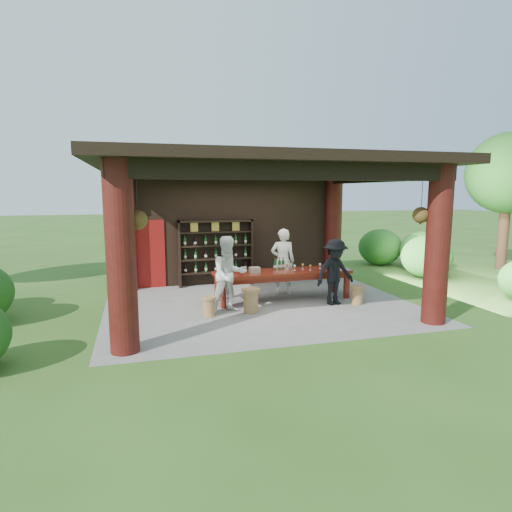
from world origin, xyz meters
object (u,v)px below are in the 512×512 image
object	(u,v)px
stool_near_left	(251,300)
guest_man	(335,272)
stool_far_left	(209,306)
napkin_basket	(255,270)
stool_near_right	(357,294)
tasting_table	(283,275)
host	(283,261)
wine_shelf	(216,253)
guest_woman	(229,275)

from	to	relation	value
stool_near_left	guest_man	bearing A→B (deg)	3.58
stool_far_left	napkin_basket	bearing A→B (deg)	35.73
stool_near_right	tasting_table	bearing A→B (deg)	149.67
tasting_table	guest_man	distance (m)	1.35
guest_man	host	bearing A→B (deg)	108.81
stool_near_left	napkin_basket	world-z (taller)	napkin_basket
wine_shelf	stool_near_right	world-z (taller)	wine_shelf
guest_man	napkin_basket	distance (m)	1.98
stool_near_right	guest_woman	size ratio (longest dim) A/B	0.26
stool_near_right	napkin_basket	bearing A→B (deg)	159.38
tasting_table	stool_near_right	size ratio (longest dim) A/B	7.64
wine_shelf	guest_woman	distance (m)	2.92
stool_near_right	napkin_basket	size ratio (longest dim) A/B	1.79
stool_near_right	guest_man	world-z (taller)	guest_man
stool_near_left	napkin_basket	distance (m)	1.08
wine_shelf	stool_near_right	size ratio (longest dim) A/B	4.74
stool_near_left	wine_shelf	bearing A→B (deg)	94.65
wine_shelf	guest_man	xyz separation A→B (m)	(2.42, -2.94, -0.17)
stool_near_right	host	world-z (taller)	host
stool_far_left	guest_man	xyz separation A→B (m)	(3.16, 0.20, 0.57)
wine_shelf	stool_far_left	bearing A→B (deg)	-103.17
tasting_table	stool_far_left	bearing A→B (deg)	-154.35
wine_shelf	napkin_basket	size ratio (longest dim) A/B	8.48
stool_near_right	stool_far_left	world-z (taller)	stool_near_right
host	napkin_basket	xyz separation A→B (m)	(-0.99, -0.70, -0.07)
guest_woman	guest_man	world-z (taller)	guest_woman
host	tasting_table	bearing A→B (deg)	86.42
wine_shelf	host	bearing A→B (deg)	-43.51
stool_far_left	guest_woman	distance (m)	0.85
wine_shelf	napkin_basket	xyz separation A→B (m)	(0.58, -2.19, -0.16)
tasting_table	guest_woman	world-z (taller)	guest_woman
stool_near_left	stool_near_right	bearing A→B (deg)	-0.22
stool_near_left	guest_man	distance (m)	2.23
stool_near_left	stool_far_left	world-z (taller)	stool_near_left
stool_near_right	napkin_basket	xyz separation A→B (m)	(-2.38, 0.90, 0.57)
guest_man	wine_shelf	bearing A→B (deg)	117.93
stool_far_left	host	distance (m)	2.91
wine_shelf	guest_woman	bearing A→B (deg)	-94.38
stool_near_right	guest_man	distance (m)	0.80
tasting_table	stool_near_right	xyz separation A→B (m)	(1.62, -0.95, -0.39)
stool_near_left	stool_near_right	size ratio (longest dim) A/B	1.22
napkin_basket	wine_shelf	bearing A→B (deg)	104.89
guest_woman	guest_man	xyz separation A→B (m)	(2.64, -0.03, -0.07)
stool_near_right	guest_woman	xyz separation A→B (m)	(-3.19, 0.18, 0.64)
stool_near_right	napkin_basket	distance (m)	2.61
guest_woman	guest_man	bearing A→B (deg)	-10.67
wine_shelf	stool_near_left	xyz separation A→B (m)	(0.25, -3.08, -0.68)
stool_near_left	napkin_basket	bearing A→B (deg)	69.38
stool_near_left	stool_near_right	xyz separation A→B (m)	(2.71, -0.01, -0.05)
stool_far_left	guest_woman	xyz separation A→B (m)	(0.51, 0.23, 0.64)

